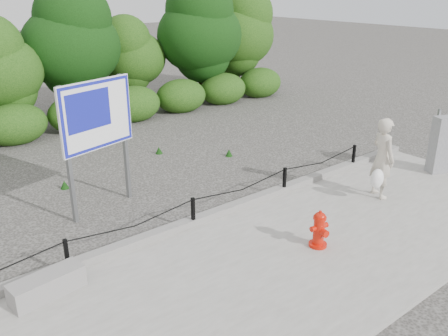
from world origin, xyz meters
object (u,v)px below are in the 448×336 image
Objects in this scene: concrete_block at (47,285)px; advertising_sign at (97,121)px; utility_cabinet at (442,145)px; pedestrian at (382,159)px; fire_hydrant at (319,230)px.

advertising_sign is at bearing 48.48° from concrete_block.
advertising_sign is at bearing 177.40° from utility_cabinet.
utility_cabinet is (9.38, -1.10, 0.54)m from concrete_block.
concrete_block is 0.40× the size of advertising_sign.
fire_hydrant is at bearing 121.21° from pedestrian.
pedestrian is at bearing -8.33° from concrete_block.
utility_cabinet is at bearing -39.75° from advertising_sign.
pedestrian reaches higher than fire_hydrant.
utility_cabinet is 0.57× the size of advertising_sign.
fire_hydrant is 5.14m from utility_cabinet.
pedestrian is at bearing 20.25° from fire_hydrant.
advertising_sign is at bearing 127.84° from fire_hydrant.
utility_cabinet is at bearing -6.71° from concrete_block.
concrete_block is (-4.29, 1.61, -0.16)m from fire_hydrant.
advertising_sign reaches higher than concrete_block.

